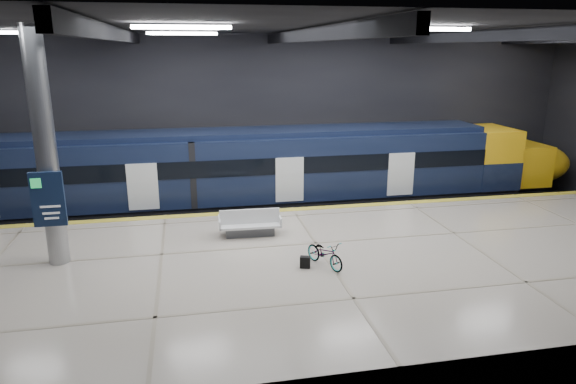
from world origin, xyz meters
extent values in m
plane|color=black|center=(0.00, 0.00, 0.00)|extent=(30.00, 30.00, 0.00)
cube|color=black|center=(0.00, 8.00, 4.00)|extent=(30.00, 0.10, 8.00)
cube|color=black|center=(0.00, -8.00, 4.00)|extent=(30.00, 0.10, 8.00)
cube|color=black|center=(0.00, 0.00, 8.00)|extent=(30.00, 16.00, 0.10)
cube|color=black|center=(-6.00, 0.00, 7.75)|extent=(0.25, 16.00, 0.40)
cube|color=black|center=(0.00, 0.00, 7.75)|extent=(0.25, 16.00, 0.40)
cube|color=black|center=(6.00, 0.00, 7.75)|extent=(0.25, 16.00, 0.40)
cube|color=white|center=(-4.00, -2.00, 7.88)|extent=(2.60, 0.18, 0.10)
cube|color=white|center=(3.00, -2.00, 7.88)|extent=(2.60, 0.18, 0.10)
cube|color=white|center=(-4.00, 4.00, 7.88)|extent=(2.60, 0.18, 0.10)
cube|color=white|center=(3.00, 4.00, 7.88)|extent=(2.60, 0.18, 0.10)
cube|color=white|center=(10.00, 4.00, 7.88)|extent=(2.60, 0.18, 0.10)
cube|color=#B8AB9B|center=(0.00, -2.50, 0.55)|extent=(30.00, 11.00, 1.10)
cube|color=gold|center=(0.00, 2.75, 1.11)|extent=(30.00, 0.40, 0.01)
cube|color=gray|center=(0.00, 4.78, 0.08)|extent=(30.00, 0.08, 0.16)
cube|color=gray|center=(0.00, 6.22, 0.08)|extent=(30.00, 0.08, 0.16)
cube|color=black|center=(-2.87, 5.50, 0.55)|extent=(24.00, 2.58, 0.80)
cube|color=#0F1832|center=(-2.87, 5.50, 2.33)|extent=(24.00, 2.80, 2.75)
cube|color=#0F1832|center=(-2.87, 5.50, 3.82)|extent=(24.00, 2.30, 0.24)
cube|color=black|center=(-2.87, 4.09, 2.60)|extent=(24.00, 0.04, 0.70)
cube|color=white|center=(0.13, 4.08, 2.00)|extent=(1.20, 0.05, 1.90)
cube|color=yellow|center=(10.13, 5.50, 2.33)|extent=(2.00, 2.80, 2.75)
ellipsoid|color=yellow|center=(12.73, 5.50, 1.85)|extent=(3.60, 2.52, 1.90)
cube|color=black|center=(10.43, 5.50, 2.50)|extent=(1.60, 2.38, 0.80)
cube|color=#595B60|center=(-2.06, 0.17, 1.25)|extent=(1.67, 0.57, 0.31)
cube|color=silver|center=(-2.06, 0.17, 1.49)|extent=(2.09, 0.94, 0.08)
cube|color=silver|center=(-2.06, 0.17, 1.78)|extent=(2.06, 0.15, 0.52)
cube|color=silver|center=(-3.09, 0.20, 1.62)|extent=(0.09, 0.88, 0.31)
cube|color=silver|center=(-1.03, 0.14, 1.62)|extent=(0.09, 0.88, 0.31)
imported|color=#99999E|center=(-0.20, -2.87, 1.51)|extent=(1.16, 1.62, 0.81)
cube|color=black|center=(-0.80, -2.87, 1.28)|extent=(0.34, 0.26, 0.35)
cylinder|color=#9EA0A5|center=(-8.00, -1.00, 4.55)|extent=(0.60, 0.60, 6.90)
cube|color=#101E3C|center=(-8.00, -1.42, 3.20)|extent=(0.90, 0.12, 1.60)
camera|label=1|loc=(-4.00, -16.47, 7.34)|focal=32.00mm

